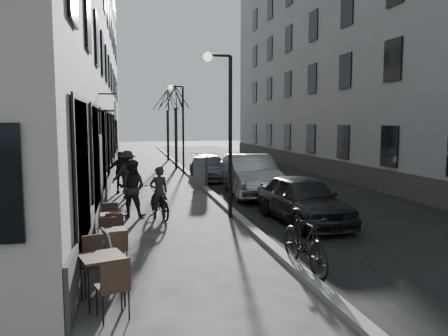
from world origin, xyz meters
name	(u,v)px	position (x,y,z in m)	size (l,w,h in m)	color
ground	(305,288)	(0.00, 0.00, 0.00)	(120.00, 120.00, 0.00)	#383533
road	(257,176)	(3.85, 16.00, 0.00)	(7.30, 60.00, 0.00)	black
kerb	(192,177)	(0.20, 16.00, 0.06)	(0.25, 60.00, 0.12)	slate
building_left	(66,22)	(-6.00, 16.50, 8.00)	(4.00, 35.00, 16.00)	#AA9F8F
building_right	(350,35)	(9.50, 16.50, 8.00)	(4.00, 35.00, 16.00)	gray
streetlamp_near	(225,117)	(-0.17, 6.00, 3.16)	(0.90, 0.28, 5.09)	black
streetlamp_far	(180,119)	(-0.17, 18.00, 3.16)	(0.90, 0.28, 5.09)	black
tree_near	(176,96)	(-0.10, 21.00, 4.66)	(2.40, 2.40, 5.70)	black
tree_far	(167,100)	(-0.10, 27.00, 4.66)	(2.40, 2.40, 5.70)	black
bistro_set_a	(102,275)	(-3.55, 0.06, 0.50)	(0.93, 1.71, 0.98)	#302015
bistro_set_b	(113,242)	(-3.46, 2.30, 0.43)	(0.67, 1.45, 0.83)	#302015
bistro_set_c	(112,224)	(-3.52, 3.96, 0.44)	(0.65, 1.48, 0.86)	#302015
sign_board	(111,258)	(-3.45, 1.35, 0.38)	(0.45, 0.60, 0.94)	black
utility_cabinet	(201,172)	(0.10, 12.37, 0.71)	(0.52, 0.95, 1.42)	slate
bicycle	(159,202)	(-2.19, 6.48, 0.50)	(0.66, 1.89, 0.99)	black
cyclist_rider	(159,192)	(-2.19, 6.48, 0.81)	(0.59, 0.39, 1.62)	#292623
pedestrian_near	(132,188)	(-3.01, 6.83, 0.91)	(0.89, 0.69, 1.82)	#272522
pedestrian_mid	(128,174)	(-3.16, 10.49, 0.94)	(1.21, 0.70, 1.88)	black
pedestrian_far	(120,172)	(-3.46, 11.73, 0.88)	(1.03, 0.43, 1.76)	black
car_near	(303,199)	(1.94, 4.82, 0.71)	(1.69, 4.19, 1.43)	black
car_mid	(250,175)	(1.76, 9.92, 0.83)	(1.75, 5.01, 1.65)	gray
car_far	(209,167)	(1.00, 15.10, 0.63)	(1.77, 4.35, 1.26)	#3D3E49
moped	(304,241)	(0.35, 0.88, 0.61)	(0.57, 2.02, 1.22)	black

